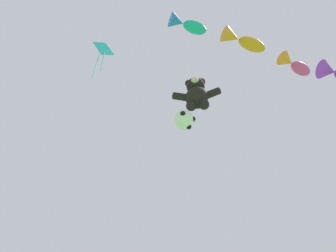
% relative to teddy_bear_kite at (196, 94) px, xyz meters
% --- Properties ---
extents(teddy_bear_kite, '(1.89, 0.83, 1.92)m').
position_rel_teddy_bear_kite_xyz_m(teddy_bear_kite, '(0.00, 0.00, 0.00)').
color(teddy_bear_kite, black).
extents(soccer_ball_kite, '(0.77, 0.77, 0.71)m').
position_rel_teddy_bear_kite_xyz_m(soccer_ball_kite, '(-0.53, 0.01, -1.54)').
color(soccer_ball_kite, white).
extents(fish_kite_teal, '(1.67, 1.27, 0.67)m').
position_rel_teddy_bear_kite_xyz_m(fish_kite_teal, '(-0.13, -1.71, 2.62)').
color(fish_kite_teal, '#19ADB2').
extents(fish_kite_tangerine, '(1.99, 1.52, 0.71)m').
position_rel_teddy_bear_kite_xyz_m(fish_kite_tangerine, '(2.11, -0.82, 2.35)').
color(fish_kite_tangerine, orange).
extents(fish_kite_magenta, '(1.55, 1.39, 0.66)m').
position_rel_teddy_bear_kite_xyz_m(fish_kite_magenta, '(4.19, 0.35, 1.88)').
color(fish_kite_magenta, '#E53F9E').
extents(diamond_kite, '(0.78, 0.73, 2.83)m').
position_rel_teddy_bear_kite_xyz_m(diamond_kite, '(-3.74, -1.13, 2.28)').
color(diamond_kite, '#19ADB2').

